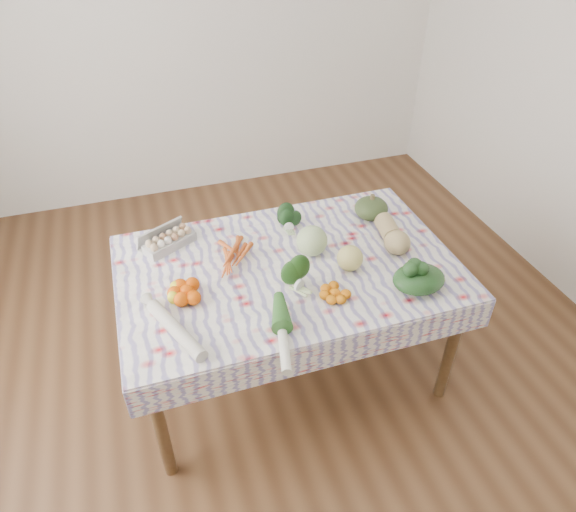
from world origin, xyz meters
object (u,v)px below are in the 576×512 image
object	(u,v)px
cabbage	(312,241)
butternut_squash	(392,233)
grapefruit	(350,258)
kabocha_squash	(371,208)
dining_table	(288,278)
egg_carton	(170,241)

from	to	relation	value
cabbage	butternut_squash	world-z (taller)	cabbage
cabbage	grapefruit	world-z (taller)	cabbage
cabbage	kabocha_squash	bearing A→B (deg)	26.09
dining_table	cabbage	world-z (taller)	cabbage
dining_table	kabocha_squash	xyz separation A→B (m)	(0.57, 0.27, 0.14)
dining_table	cabbage	size ratio (longest dim) A/B	10.18
egg_carton	butternut_squash	xyz separation A→B (m)	(1.11, -0.32, 0.03)
dining_table	grapefruit	xyz separation A→B (m)	(0.28, -0.12, 0.15)
cabbage	grapefruit	size ratio (longest dim) A/B	1.23
egg_carton	grapefruit	distance (m)	0.93
butternut_squash	egg_carton	bearing A→B (deg)	171.87
grapefruit	butternut_squash	bearing A→B (deg)	23.24
butternut_squash	dining_table	bearing A→B (deg)	-170.79
grapefruit	dining_table	bearing A→B (deg)	157.25
dining_table	egg_carton	bearing A→B (deg)	147.95
grapefruit	egg_carton	bearing A→B (deg)	150.95
dining_table	cabbage	distance (m)	0.22
kabocha_squash	butternut_squash	size ratio (longest dim) A/B	0.65
kabocha_squash	cabbage	world-z (taller)	cabbage
butternut_squash	cabbage	bearing A→B (deg)	-177.98
grapefruit	cabbage	bearing A→B (deg)	127.73
dining_table	egg_carton	world-z (taller)	egg_carton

